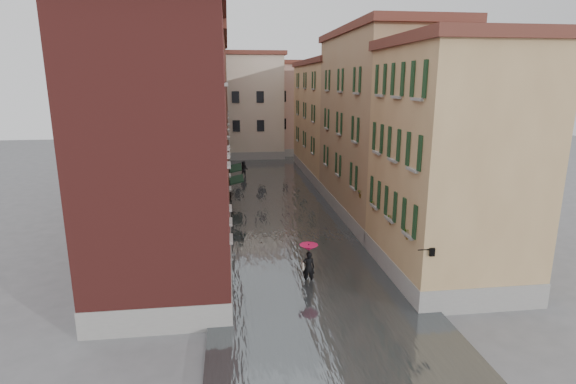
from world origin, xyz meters
TOP-DOWN VIEW (x-y plane):
  - ground at (0.00, 0.00)m, footprint 120.00×120.00m
  - floodwater at (0.00, 13.00)m, footprint 10.00×60.00m
  - building_left_near at (-7.00, -2.00)m, footprint 6.00×8.00m
  - building_left_mid at (-7.00, 9.00)m, footprint 6.00×14.00m
  - building_left_far at (-7.00, 24.00)m, footprint 6.00×16.00m
  - building_right_near at (7.00, -2.00)m, footprint 6.00×8.00m
  - building_right_mid at (7.00, 9.00)m, footprint 6.00×14.00m
  - building_right_far at (7.00, 24.00)m, footprint 6.00×16.00m
  - building_end_cream at (-3.00, 38.00)m, footprint 12.00×9.00m
  - building_end_pink at (6.00, 40.00)m, footprint 10.00×9.00m
  - awning_near at (-3.49, 11.32)m, footprint 1.09×2.74m
  - awning_far at (-3.48, 16.10)m, footprint 1.09×3.30m
  - wall_lantern at (4.33, -6.00)m, footprint 0.71×0.22m
  - window_planters at (4.12, -0.55)m, footprint 0.59×8.32m
  - pedestrian_main at (-0.15, -2.09)m, footprint 0.95×0.95m
  - pedestrian_far at (-2.48, 23.63)m, footprint 1.00×0.86m

SIDE VIEW (x-z plane):
  - ground at x=0.00m, z-range 0.00..0.00m
  - floodwater at x=0.00m, z-range 0.00..0.20m
  - pedestrian_far at x=-2.48m, z-range 0.00..1.78m
  - pedestrian_main at x=-0.15m, z-range 0.21..2.27m
  - awning_near at x=-3.49m, z-range 1.06..3.86m
  - awning_far at x=-3.48m, z-range 1.07..3.87m
  - wall_lantern at x=4.33m, z-range 2.83..3.18m
  - window_planters at x=4.12m, z-range 3.09..3.93m
  - building_right_near at x=7.00m, z-range 0.00..11.50m
  - building_right_far at x=7.00m, z-range 0.00..11.50m
  - building_end_pink at x=6.00m, z-range 0.00..12.00m
  - building_left_mid at x=-7.00m, z-range 0.00..12.50m
  - building_left_near at x=-7.00m, z-range 0.00..13.00m
  - building_right_mid at x=7.00m, z-range 0.00..13.00m
  - building_end_cream at x=-3.00m, z-range 0.00..13.00m
  - building_left_far at x=-7.00m, z-range 0.00..14.00m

